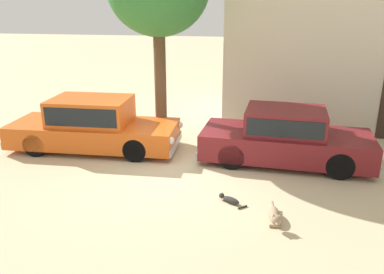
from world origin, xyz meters
The scene contains 5 objects.
ground_plane centered at (0.00, 0.00, 0.00)m, with size 80.00×80.00×0.00m, color #CCB78E.
parked_sedan_nearest centered at (-2.38, 1.31, 0.72)m, with size 4.84×1.89×1.47m.
parked_sedan_second centered at (2.90, 1.23, 0.70)m, with size 4.52×2.02×1.43m.
stray_dog_spotted centered at (2.60, -1.90, 0.14)m, with size 0.25×0.98×0.35m.
stray_cat centered at (1.69, -1.25, 0.07)m, with size 0.61×0.43×0.16m.
Camera 1 is at (2.18, -8.60, 3.98)m, focal length 36.77 mm.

